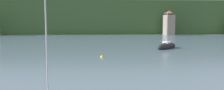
# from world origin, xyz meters

# --- Properties ---
(wooded_hillside) EXTENTS (352.00, 56.08, 38.11)m
(wooded_hillside) POSITION_xyz_m (8.46, 138.23, 6.00)
(wooded_hillside) COLOR #38562D
(wooded_hillside) RESTS_ON ground_plane
(shore_building_westcentral) EXTENTS (3.53, 5.60, 9.75)m
(shore_building_westcentral) POSITION_xyz_m (27.52, 100.23, 4.75)
(shore_building_westcentral) COLOR gray
(shore_building_westcentral) RESTS_ON ground_plane
(sailboat_far_2) EXTENTS (5.90, 6.08, 7.44)m
(sailboat_far_2) POSITION_xyz_m (11.93, 54.32, 0.40)
(sailboat_far_2) COLOR black
(sailboat_far_2) RESTS_ON ground_plane
(mooring_buoy_mid) EXTENTS (0.49, 0.49, 0.49)m
(mooring_buoy_mid) POSITION_xyz_m (-0.84, 44.25, 0.00)
(mooring_buoy_mid) COLOR yellow
(mooring_buoy_mid) RESTS_ON ground_plane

